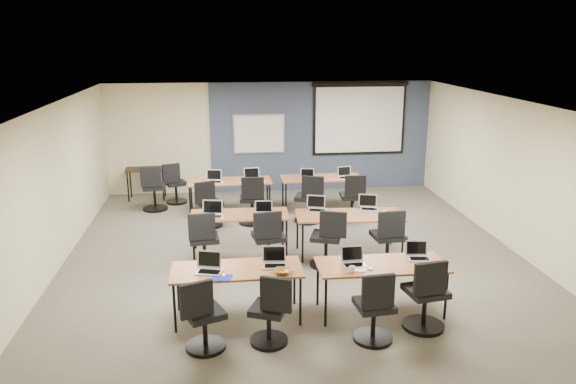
{
  "coord_description": "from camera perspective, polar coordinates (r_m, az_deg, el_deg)",
  "views": [
    {
      "loc": [
        -1.22,
        -9.2,
        3.79
      ],
      "look_at": [
        -0.07,
        0.4,
        1.08
      ],
      "focal_mm": 35.0,
      "sensor_mm": 36.0,
      "label": 1
    }
  ],
  "objects": [
    {
      "name": "mouse_6",
      "position": [
        10.01,
        5.37,
        -2.16
      ],
      "size": [
        0.06,
        0.09,
        0.03
      ],
      "primitive_type": "ellipsoid",
      "rotation": [
        0.0,
        0.0,
        0.03
      ],
      "color": "white",
      "rests_on": "training_table_mid_right"
    },
    {
      "name": "laptop_8",
      "position": [
        12.22,
        -7.51,
        1.31
      ],
      "size": [
        0.34,
        0.29,
        0.26
      ],
      "rotation": [
        0.0,
        0.0,
        -0.21
      ],
      "color": "#B6B6C1",
      "rests_on": "training_table_back_left"
    },
    {
      "name": "mouse_9",
      "position": [
        12.15,
        -2.42,
        1.1
      ],
      "size": [
        0.08,
        0.11,
        0.03
      ],
      "primitive_type": "ellipsoid",
      "rotation": [
        0.0,
        0.0,
        0.29
      ],
      "color": "white",
      "rests_on": "training_table_back_left"
    },
    {
      "name": "task_chair_8",
      "position": [
        11.52,
        -8.07,
        -1.57
      ],
      "size": [
        0.54,
        0.51,
        0.99
      ],
      "rotation": [
        0.0,
        0.0,
        0.38
      ],
      "color": "black",
      "rests_on": "floor"
    },
    {
      "name": "laptop_7",
      "position": [
        10.32,
        8.21,
        -1.39
      ],
      "size": [
        0.34,
        0.29,
        0.26
      ],
      "rotation": [
        0.0,
        0.0,
        -0.29
      ],
      "color": "silver",
      "rests_on": "training_table_mid_right"
    },
    {
      "name": "ceiling",
      "position": [
        9.34,
        0.71,
        8.95
      ],
      "size": [
        8.0,
        9.0,
        0.02
      ],
      "primitive_type": "cube",
      "color": "white",
      "rests_on": "ground"
    },
    {
      "name": "wall_back",
      "position": [
        13.96,
        -1.73,
        5.58
      ],
      "size": [
        8.0,
        0.04,
        2.7
      ],
      "primitive_type": "cube",
      "color": "beige",
      "rests_on": "ground"
    },
    {
      "name": "mouse_11",
      "position": [
        12.5,
        6.81,
        1.43
      ],
      "size": [
        0.08,
        0.11,
        0.03
      ],
      "primitive_type": "ellipsoid",
      "rotation": [
        0.0,
        0.0,
        0.31
      ],
      "color": "white",
      "rests_on": "training_table_back_right"
    },
    {
      "name": "task_chair_11",
      "position": [
        11.89,
        6.59,
        -0.92
      ],
      "size": [
        0.54,
        0.54,
        1.02
      ],
      "rotation": [
        0.0,
        0.0,
        -0.04
      ],
      "color": "black",
      "rests_on": "floor"
    },
    {
      "name": "laptop_4",
      "position": [
        9.9,
        -7.66,
        -2.09
      ],
      "size": [
        0.36,
        0.3,
        0.27
      ],
      "rotation": [
        0.0,
        0.0,
        -0.19
      ],
      "color": "#A6A6AE",
      "rests_on": "training_table_mid_left"
    },
    {
      "name": "utility_table",
      "position": [
        13.72,
        -14.25,
        1.96
      ],
      "size": [
        0.93,
        0.52,
        0.75
      ],
      "rotation": [
        0.0,
        0.0,
        0.07
      ],
      "color": "black",
      "rests_on": "floor"
    },
    {
      "name": "wall_right",
      "position": [
        10.85,
        22.13,
        1.48
      ],
      "size": [
        0.04,
        9.0,
        2.7
      ],
      "primitive_type": "cube",
      "color": "beige",
      "rests_on": "ground"
    },
    {
      "name": "task_chair_4",
      "position": [
        9.48,
        -8.55,
        -5.33
      ],
      "size": [
        0.54,
        0.54,
        1.02
      ],
      "rotation": [
        0.0,
        0.0,
        0.09
      ],
      "color": "black",
      "rests_on": "floor"
    },
    {
      "name": "laptop_11",
      "position": [
        12.55,
        5.81,
        1.74
      ],
      "size": [
        0.31,
        0.27,
        0.24
      ],
      "rotation": [
        0.0,
        0.0,
        0.16
      ],
      "color": "#B5B5BB",
      "rests_on": "training_table_back_right"
    },
    {
      "name": "snack_bowl",
      "position": [
        7.53,
        -0.56,
        -8.07
      ],
      "size": [
        0.28,
        0.28,
        0.06
      ],
      "primitive_type": "imported",
      "rotation": [
        0.0,
        0.0,
        -0.23
      ],
      "color": "brown",
      "rests_on": "training_table_front_left"
    },
    {
      "name": "mouse_4",
      "position": [
        9.78,
        -6.64,
        -2.62
      ],
      "size": [
        0.07,
        0.1,
        0.03
      ],
      "primitive_type": "ellipsoid",
      "rotation": [
        0.0,
        0.0,
        0.09
      ],
      "color": "white",
      "rests_on": "training_table_mid_left"
    },
    {
      "name": "spare_chair_a",
      "position": [
        13.26,
        -11.42,
        0.53
      ],
      "size": [
        0.52,
        0.49,
        0.98
      ],
      "rotation": [
        0.0,
        0.0,
        0.37
      ],
      "color": "black",
      "rests_on": "floor"
    },
    {
      "name": "wall_left",
      "position": [
        9.91,
        -22.9,
        0.14
      ],
      "size": [
        0.04,
        9.0,
        2.7
      ],
      "primitive_type": "cube",
      "color": "beige",
      "rests_on": "ground"
    },
    {
      "name": "whiteboard",
      "position": [
        13.85,
        -2.95,
        5.9
      ],
      "size": [
        1.28,
        0.03,
        0.98
      ],
      "color": "#A4ACB5",
      "rests_on": "wall_back"
    },
    {
      "name": "mouse_7",
      "position": [
        10.21,
        9.77,
        -1.95
      ],
      "size": [
        0.08,
        0.11,
        0.03
      ],
      "primitive_type": "ellipsoid",
      "rotation": [
        0.0,
        0.0,
        0.25
      ],
      "color": "white",
      "rests_on": "training_table_mid_right"
    },
    {
      "name": "coffee_cup",
      "position": [
        7.59,
        6.53,
        -7.83
      ],
      "size": [
        0.09,
        0.09,
        0.07
      ],
      "primitive_type": "imported",
      "rotation": [
        0.0,
        0.0,
        0.24
      ],
      "color": "white",
      "rests_on": "snack_plate"
    },
    {
      "name": "task_chair_1",
      "position": [
        7.2,
        -1.77,
        -12.46
      ],
      "size": [
        0.52,
        0.49,
        0.97
      ],
      "rotation": [
        0.0,
        0.0,
        -0.39
      ],
      "color": "black",
      "rests_on": "floor"
    },
    {
      "name": "laptop_10",
      "position": [
        12.33,
        2.02,
        1.56
      ],
      "size": [
        0.3,
        0.26,
        0.23
      ],
      "rotation": [
        0.0,
        0.0,
        -0.2
      ],
      "color": "silver",
      "rests_on": "training_table_back_right"
    },
    {
      "name": "mouse_3",
      "position": [
        8.03,
        14.19,
        -7.15
      ],
      "size": [
        0.06,
        0.09,
        0.03
      ],
      "primitive_type": "ellipsoid",
      "rotation": [
        0.0,
        0.0,
        0.07
      ],
      "color": "white",
      "rests_on": "training_table_front_right"
    },
    {
      "name": "mouse_10",
      "position": [
        12.22,
        2.3,
        1.2
      ],
      "size": [
        0.07,
        0.1,
        0.03
      ],
      "primitive_type": "ellipsoid",
      "rotation": [
        0.0,
        0.0,
        -0.23
      ],
      "color": "white",
      "rests_on": "training_table_back_right"
    },
    {
      "name": "task_chair_10",
      "position": [
        11.67,
        2.13,
        -1.09
      ],
      "size": [
        0.57,
        0.56,
        1.04
      ],
      "rotation": [
        0.0,
        0.0,
        -0.31
      ],
      "color": "black",
      "rests_on": "floor"
    },
    {
      "name": "mouse_5",
      "position": [
        9.76,
        -0.71,
        -2.55
      ],
      "size": [
        0.08,
        0.11,
        0.03
      ],
      "primitive_type": "ellipsoid",
      "rotation": [
        0.0,
        0.0,
        0.15
      ],
      "color": "white",
      "rests_on": "training_table_mid_left"
    },
    {
      "name": "task_chair_6",
      "position": [
        9.47,
        4.05,
        -5.19
      ],
      "size": [
        0.57,
        0.55,
        1.03
      ],
      "rotation": [
        0.0,
        0.0,
        -0.32
      ],
      "color": "black",
      "rests_on": "floor"
    },
    {
      "name": "task_chair_3",
      "position": [
        7.73,
        13.83,
        -10.62
      ],
      "size": [
        0.56,
        0.56,
        1.03
      ],
      "rotation": [
        0.0,
        0.0,
        0.16
      ],
      "color": "black",
      "rests_on": "floor"
    },
    {
      "name": "laptop_3",
      "position": [
        8.22,
        13.07,
        -6.19
      ],
      "size": [
        0.31,
        0.26,
        0.24
      ],
      "rotation": [
        0.0,
        0.0,
        -0.14
      ],
      "color": "silver",
      "rests_on": "training_table_front_right"
    },
    {
      "name": "training_table_mid_right",
      "position": [
        10.0,
        6.27,
        -2.52
      ],
      "size": [
        1.89,
        0.79,
        0.73
      ],
      "rotation": [
        0.0,
        0.0,
        -0.07
      ],
      "color": "#A6633C",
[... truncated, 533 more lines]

